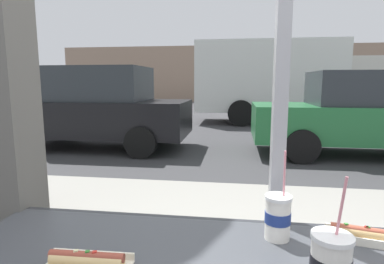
{
  "coord_description": "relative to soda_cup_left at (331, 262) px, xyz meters",
  "views": [
    {
      "loc": [
        -0.16,
        -1.13,
        1.49
      ],
      "look_at": [
        -0.7,
        2.75,
        0.87
      ],
      "focal_mm": 29.47,
      "sensor_mm": 36.0,
      "label": 1
    }
  ],
  "objects": [
    {
      "name": "ground_plane",
      "position": [
        -0.08,
        8.36,
        -1.05
      ],
      "size": [
        60.0,
        60.0,
        0.0
      ],
      "primitive_type": "plane",
      "color": "#38383A"
    },
    {
      "name": "sidewalk_strip",
      "position": [
        -0.08,
        1.96,
        -0.97
      ],
      "size": [
        16.0,
        2.8,
        0.14
      ],
      "primitive_type": "cube",
      "color": "gray",
      "rests_on": "ground"
    },
    {
      "name": "building_facade_far",
      "position": [
        -0.08,
        24.32,
        1.1
      ],
      "size": [
        28.0,
        1.2,
        4.28
      ],
      "primitive_type": "cube",
      "color": "gray",
      "rests_on": "ground"
    },
    {
      "name": "soda_cup_left",
      "position": [
        0.0,
        0.0,
        0.0
      ],
      "size": [
        0.1,
        0.1,
        0.31
      ],
      "color": "silver",
      "rests_on": "window_counter"
    },
    {
      "name": "soda_cup_right",
      "position": [
        -0.1,
        0.26,
        0.0
      ],
      "size": [
        0.09,
        0.09,
        0.31
      ],
      "color": "white",
      "rests_on": "window_counter"
    },
    {
      "name": "hotdog_tray_near",
      "position": [
        0.2,
        0.28,
        -0.06
      ],
      "size": [
        0.28,
        0.14,
        0.05
      ],
      "color": "silver",
      "rests_on": "window_counter"
    },
    {
      "name": "hotdog_tray_far",
      "position": [
        -0.65,
        0.01,
        -0.06
      ],
      "size": [
        0.25,
        0.1,
        0.05
      ],
      "color": "beige",
      "rests_on": "window_counter"
    },
    {
      "name": "parked_car_black",
      "position": [
        -3.37,
        6.01,
        -0.13
      ],
      "size": [
        4.16,
        1.93,
        1.84
      ],
      "color": "black",
      "rests_on": "ground"
    },
    {
      "name": "parked_car_green",
      "position": [
        2.42,
        6.01,
        -0.18
      ],
      "size": [
        4.54,
        1.88,
        1.72
      ],
      "color": "#236B38",
      "rests_on": "ground"
    },
    {
      "name": "box_truck",
      "position": [
        1.59,
        11.24,
        0.56
      ],
      "size": [
        6.86,
        2.44,
        2.93
      ],
      "color": "silver",
      "rests_on": "ground"
    },
    {
      "name": "pedestrian",
      "position": [
        -2.56,
        2.31,
        0.03
      ],
      "size": [
        0.32,
        0.32,
        1.63
      ],
      "color": "#352A49",
      "rests_on": "sidewalk_strip"
    }
  ]
}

